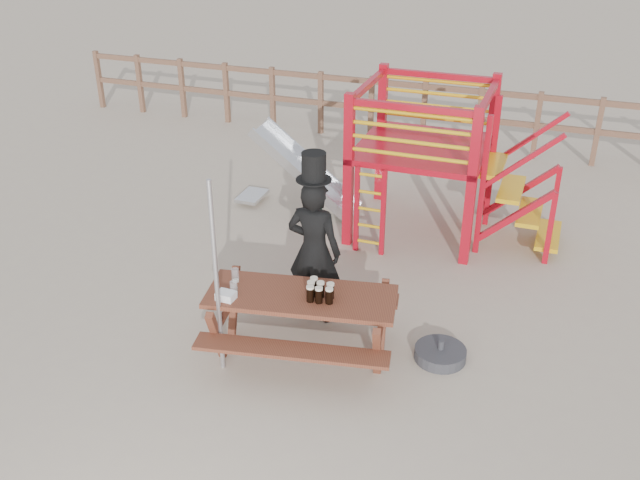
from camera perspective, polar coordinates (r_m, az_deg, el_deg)
The scene contains 10 objects.
ground at distance 7.41m, azimuth -0.12°, elevation -10.53°, with size 60.00×60.00×0.00m, color tan.
back_fence at distance 13.20m, azimuth 10.49°, elevation 10.24°, with size 15.09×0.09×1.20m.
playground_fort at distance 9.89m, azimuth 7.72°, elevation 6.61°, with size 4.71×1.84×2.10m.
picnic_table at distance 7.38m, azimuth -1.49°, elevation -6.19°, with size 2.13×1.64×0.74m.
man_with_hat at distance 7.79m, azimuth -0.47°, elevation -0.58°, with size 0.63×0.43×1.99m.
metal_pole at distance 6.96m, azimuth -8.29°, elevation -3.16°, with size 0.05×0.05×2.09m, color #B2B2B7.
parasol_base at distance 7.65m, azimuth 9.60°, elevation -8.96°, with size 0.54×0.54×0.23m.
paper_bag at distance 7.20m, azimuth -7.53°, elevation -4.44°, with size 0.18×0.14×0.08m, color white.
stout_pints at distance 7.12m, azimuth -0.07°, elevation -4.11°, with size 0.29×0.25×0.17m.
empty_glasses at distance 7.35m, azimuth -6.85°, elevation -3.37°, with size 0.18×0.31×0.15m.
Camera 1 is at (2.00, -5.47, 4.57)m, focal length 40.00 mm.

